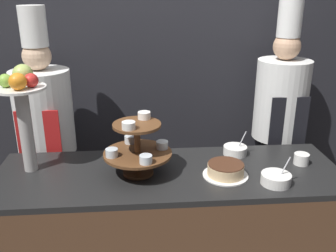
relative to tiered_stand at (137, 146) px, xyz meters
name	(u,v)px	position (x,y,z in m)	size (l,w,h in m)	color
wall_back	(159,59)	(0.18, 0.96, 0.32)	(10.00, 0.06, 2.80)	#232328
buffet_counter	(169,236)	(0.18, 0.01, -0.63)	(2.04, 0.67, 0.91)	brown
tiered_stand	(137,146)	(0.00, 0.00, 0.00)	(0.39, 0.39, 0.35)	brown
fruit_pedestal	(23,102)	(-0.63, 0.10, 0.25)	(0.28, 0.28, 0.62)	#B2ADA8
cake_round	(226,170)	(0.50, -0.07, -0.14)	(0.26, 0.26, 0.08)	white
cup_white	(301,159)	(1.00, 0.04, -0.14)	(0.09, 0.09, 0.07)	white
serving_bowl_near	(276,179)	(0.76, -0.19, -0.14)	(0.16, 0.16, 0.16)	white
serving_bowl_far	(235,150)	(0.63, 0.21, -0.14)	(0.15, 0.15, 0.16)	white
chef_left	(46,131)	(-0.65, 0.58, -0.11)	(0.40, 0.40, 1.83)	black
chef_center_left	(279,120)	(1.05, 0.58, -0.08)	(0.38, 0.38, 1.88)	black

